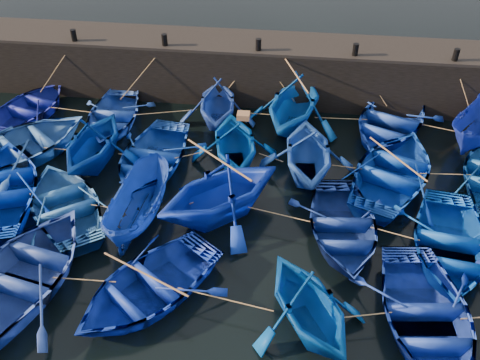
# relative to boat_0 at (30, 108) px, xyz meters

# --- Properties ---
(ground) EXTENTS (120.00, 120.00, 0.00)m
(ground) POSITION_rel_boat_0_xyz_m (9.62, -7.39, -0.46)
(ground) COLOR black
(ground) RESTS_ON ground
(quay_wall) EXTENTS (26.00, 2.50, 2.50)m
(quay_wall) POSITION_rel_boat_0_xyz_m (9.62, 3.11, 0.79)
(quay_wall) COLOR black
(quay_wall) RESTS_ON ground
(quay_top) EXTENTS (26.00, 2.50, 0.12)m
(quay_top) POSITION_rel_boat_0_xyz_m (9.62, 3.11, 2.10)
(quay_top) COLOR black
(quay_top) RESTS_ON quay_wall
(bollard_0) EXTENTS (0.24, 0.24, 0.50)m
(bollard_0) POSITION_rel_boat_0_xyz_m (1.62, 2.21, 2.41)
(bollard_0) COLOR black
(bollard_0) RESTS_ON quay_top
(bollard_1) EXTENTS (0.24, 0.24, 0.50)m
(bollard_1) POSITION_rel_boat_0_xyz_m (5.62, 2.21, 2.41)
(bollard_1) COLOR black
(bollard_1) RESTS_ON quay_top
(bollard_2) EXTENTS (0.24, 0.24, 0.50)m
(bollard_2) POSITION_rel_boat_0_xyz_m (9.62, 2.21, 2.41)
(bollard_2) COLOR black
(bollard_2) RESTS_ON quay_top
(bollard_3) EXTENTS (0.24, 0.24, 0.50)m
(bollard_3) POSITION_rel_boat_0_xyz_m (13.62, 2.21, 2.41)
(bollard_3) COLOR black
(bollard_3) RESTS_ON quay_top
(bollard_4) EXTENTS (0.24, 0.24, 0.50)m
(bollard_4) POSITION_rel_boat_0_xyz_m (17.62, 2.21, 2.41)
(bollard_4) COLOR black
(bollard_4) RESTS_ON quay_top
(boat_0) EXTENTS (4.29, 5.15, 0.92)m
(boat_0) POSITION_rel_boat_0_xyz_m (0.00, 0.00, 0.00)
(boat_0) COLOR navy
(boat_0) RESTS_ON ground
(boat_1) EXTENTS (3.42, 4.58, 0.91)m
(boat_1) POSITION_rel_boat_0_xyz_m (3.74, -0.20, -0.01)
(boat_1) COLOR #1C4099
(boat_1) RESTS_ON ground
(boat_2) EXTENTS (3.64, 4.10, 1.98)m
(boat_2) POSITION_rel_boat_0_xyz_m (8.10, 0.54, 0.53)
(boat_2) COLOR #1E40A3
(boat_2) RESTS_ON ground
(boat_3) EXTENTS (4.98, 5.43, 2.42)m
(boat_3) POSITION_rel_boat_0_xyz_m (11.29, 0.52, 0.75)
(boat_3) COLOR #0747A8
(boat_3) RESTS_ON ground
(boat_4) EXTENTS (5.56, 6.37, 1.10)m
(boat_4) POSITION_rel_boat_0_xyz_m (15.24, 0.61, 0.09)
(boat_4) COLOR #123396
(boat_4) RESTS_ON ground
(boat_5) EXTENTS (3.71, 4.51, 1.67)m
(boat_5) POSITION_rel_boat_0_xyz_m (18.67, 0.14, 0.37)
(boat_5) COLOR navy
(boat_5) RESTS_ON ground
(boat_6) EXTENTS (6.45, 6.69, 1.13)m
(boat_6) POSITION_rel_boat_0_xyz_m (1.00, -2.92, 0.10)
(boat_6) COLOR #225199
(boat_6) RESTS_ON ground
(boat_7) EXTENTS (3.85, 4.33, 2.09)m
(boat_7) POSITION_rel_boat_0_xyz_m (3.96, -2.96, 0.58)
(boat_7) COLOR navy
(boat_7) RESTS_ON ground
(boat_8) EXTENTS (4.04, 5.25, 1.01)m
(boat_8) POSITION_rel_boat_0_xyz_m (6.13, -3.00, 0.04)
(boat_8) COLOR #0E399C
(boat_8) RESTS_ON ground
(boat_9) EXTENTS (4.15, 4.56, 2.05)m
(boat_9) POSITION_rel_boat_0_xyz_m (9.22, -2.31, 0.57)
(boat_9) COLOR #003E95
(boat_9) RESTS_ON ground
(boat_10) EXTENTS (3.93, 4.46, 2.21)m
(boat_10) POSITION_rel_boat_0_xyz_m (11.95, -2.72, 0.64)
(boat_10) COLOR #1C4BB6
(boat_10) RESTS_ON ground
(boat_11) EXTENTS (5.62, 6.44, 1.11)m
(boat_11) POSITION_rel_boat_0_xyz_m (15.08, -2.85, 0.10)
(boat_11) COLOR #052F93
(boat_11) RESTS_ON ground
(boat_13) EXTENTS (5.51, 6.47, 1.14)m
(boat_13) POSITION_rel_boat_0_xyz_m (1.47, -5.50, 0.11)
(boat_13) COLOR #002494
(boat_13) RESTS_ON ground
(boat_14) EXTENTS (5.46, 5.76, 0.97)m
(boat_14) POSITION_rel_boat_0_xyz_m (3.92, -5.91, 0.03)
(boat_14) COLOR #1A4F90
(boat_14) RESTS_ON ground
(boat_15) EXTENTS (1.94, 4.14, 1.55)m
(boat_15) POSITION_rel_boat_0_xyz_m (6.47, -5.99, 0.31)
(boat_15) COLOR navy
(boat_15) RESTS_ON ground
(boat_16) EXTENTS (6.00, 5.93, 2.39)m
(boat_16) POSITION_rel_boat_0_xyz_m (9.10, -5.39, 0.74)
(boat_16) COLOR #0928B8
(boat_16) RESTS_ON ground
(boat_17) EXTENTS (3.74, 4.91, 0.95)m
(boat_17) POSITION_rel_boat_0_xyz_m (13.13, -5.90, 0.02)
(boat_17) COLOR navy
(boat_17) RESTS_ON ground
(boat_18) EXTENTS (4.13, 5.34, 1.02)m
(boat_18) POSITION_rel_boat_0_xyz_m (16.39, -6.32, 0.05)
(boat_18) COLOR #053EBD
(boat_18) RESTS_ON ground
(boat_21) EXTENTS (5.05, 6.25, 1.15)m
(boat_21) POSITION_rel_boat_0_xyz_m (3.91, -9.12, 0.11)
(boat_21) COLOR navy
(boat_21) RESTS_ON ground
(boat_22) EXTENTS (5.59, 5.84, 0.99)m
(boat_22) POSITION_rel_boat_0_xyz_m (7.55, -9.07, 0.03)
(boat_22) COLOR navy
(boat_22) RESTS_ON ground
(boat_23) EXTENTS (4.65, 4.84, 1.97)m
(boat_23) POSITION_rel_boat_0_xyz_m (12.09, -9.55, 0.52)
(boat_23) COLOR #014197
(boat_23) RESTS_ON ground
(boat_24) EXTENTS (4.12, 5.37, 1.03)m
(boat_24) POSITION_rel_boat_0_xyz_m (15.25, -9.21, 0.06)
(boat_24) COLOR #13309C
(boat_24) RESTS_ON ground
(wooden_crate) EXTENTS (0.45, 0.40, 0.22)m
(wooden_crate) POSITION_rel_boat_0_xyz_m (9.52, -2.31, 1.70)
(wooden_crate) COLOR #8B603C
(wooden_crate) RESTS_ON boat_9
(mooring_ropes) EXTENTS (18.71, 11.70, 2.10)m
(mooring_ropes) POSITION_rel_boat_0_xyz_m (9.69, -2.28, 0.43)
(mooring_ropes) COLOR tan
(mooring_ropes) RESTS_ON ground
(loose_oars) EXTENTS (9.78, 11.66, 1.49)m
(loose_oars) POSITION_rel_boat_0_xyz_m (10.75, -4.20, 1.30)
(loose_oars) COLOR #99724C
(loose_oars) RESTS_ON ground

